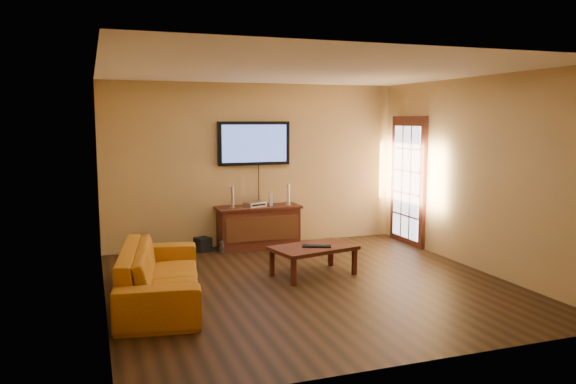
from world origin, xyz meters
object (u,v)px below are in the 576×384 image
sofa (160,265)px  keyboard (317,246)px  television (254,143)px  av_receiver (255,204)px  subwoofer (203,244)px  bottle (222,247)px  coffee_table (313,250)px  speaker_right (288,195)px  game_console (271,198)px  media_console (258,227)px  speaker_left (232,198)px

sofa → keyboard: (2.12, 0.38, -0.02)m
television → av_receiver: television is taller
subwoofer → bottle: (0.25, -0.27, -0.01)m
av_receiver → bottle: av_receiver is taller
coffee_table → subwoofer: bearing=121.4°
television → speaker_right: bearing=-25.3°
game_console → av_receiver: bearing=-167.0°
av_receiver → game_console: game_console is taller
game_console → keyboard: game_console is taller
sofa → keyboard: 2.15m
av_receiver → subwoofer: av_receiver is taller
sofa → speaker_right: (2.37, 2.26, 0.42)m
speaker_right → subwoofer: bearing=177.5°
television → speaker_right: (0.51, -0.24, -0.86)m
television → subwoofer: 1.86m
media_console → keyboard: bearing=-82.2°
coffee_table → game_console: (-0.01, 1.85, 0.46)m
media_console → sofa: (-1.86, -2.28, 0.08)m
media_console → coffee_table: size_ratio=1.13×
media_console → speaker_left: 0.67m
speaker_right → bottle: speaker_right is taller
sofa → speaker_left: size_ratio=6.42×
speaker_left → bottle: (-0.23, -0.20, -0.75)m
bottle → keyboard: (0.93, -1.66, 0.31)m
media_console → speaker_right: bearing=-2.4°
media_console → bottle: media_console is taller
coffee_table → game_console: 1.91m
sofa → subwoofer: size_ratio=9.94×
game_console → subwoofer: bearing=-170.9°
coffee_table → speaker_left: size_ratio=3.54×
coffee_table → bottle: size_ratio=5.70×
television → bottle: size_ratio=5.69×
subwoofer → keyboard: (1.18, -1.93, 0.30)m
sofa → speaker_right: speaker_right is taller
sofa → speaker_right: bearing=-37.9°
av_receiver → coffee_table: bearing=-101.8°
television → sofa: 3.37m
television → coffee_table: size_ratio=1.00×
media_console → coffee_table: 1.86m
speaker_right → coffee_table: bearing=-98.9°
speaker_right → game_console: speaker_right is taller
television → speaker_right: 1.03m
media_console → coffee_table: media_console is taller
coffee_table → keyboard: 0.08m
coffee_table → av_receiver: bearing=99.0°
coffee_table → speaker_right: size_ratio=3.56×
media_console → subwoofer: size_ratio=6.20×
television → speaker_right: size_ratio=3.55×
speaker_left → keyboard: size_ratio=0.84×
keyboard → media_console: bearing=97.8°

